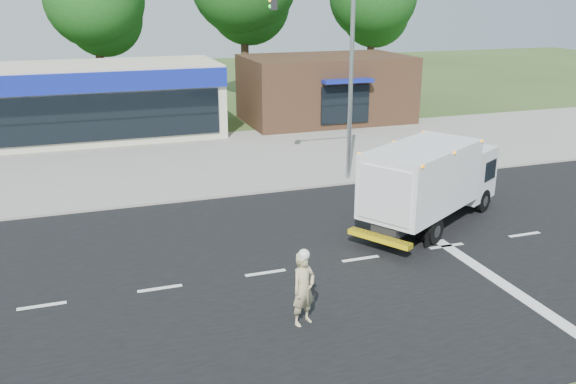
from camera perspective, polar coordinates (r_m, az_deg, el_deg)
name	(u,v)px	position (r m, az deg, el deg)	size (l,w,h in m)	color
ground	(360,259)	(18.63, 6.80, -6.27)	(120.00, 120.00, 0.00)	#385123
road_asphalt	(360,259)	(18.63, 6.80, -6.25)	(60.00, 14.00, 0.02)	black
sidewalk	(277,182)	(25.75, -1.03, 0.97)	(60.00, 2.40, 0.12)	gray
parking_apron	(242,151)	(31.14, -4.33, 3.85)	(60.00, 9.00, 0.02)	gray
lane_markings	(423,271)	(18.16, 12.53, -7.21)	(55.20, 7.00, 0.01)	silver
ems_box_truck	(431,178)	(21.15, 13.24, 1.28)	(6.76, 5.17, 2.95)	black
emergency_worker	(304,288)	(14.71, 1.47, -8.95)	(0.79, 0.67, 1.96)	tan
retail_strip_mall	(52,103)	(35.64, -21.22, 7.79)	(18.00, 6.20, 4.00)	beige
brown_storefront	(326,89)	(38.51, 3.53, 9.64)	(10.00, 6.70, 4.00)	#382316
traffic_signal_pole	(337,65)	(25.03, 4.58, 11.80)	(3.51, 0.25, 8.00)	gray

